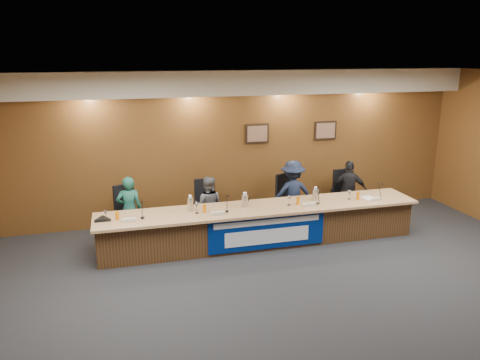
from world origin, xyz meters
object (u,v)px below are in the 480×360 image
at_px(office_chair_d, 346,198).
at_px(carafe_right, 315,195).
at_px(office_chair_a, 130,216).
at_px(office_chair_b, 207,210).
at_px(panelist_c, 292,194).
at_px(banner, 267,232).
at_px(panelist_a, 129,210).
at_px(panelist_d, 349,191).
at_px(office_chair_c, 290,203).
at_px(panelist_b, 208,206).
at_px(dais_body, 260,226).
at_px(speakerphone, 103,219).
at_px(carafe_left, 190,204).
at_px(carafe_mid, 245,201).

distance_m(office_chair_d, carafe_right, 1.37).
distance_m(office_chair_a, office_chair_b, 1.53).
bearing_deg(panelist_c, banner, 53.81).
xyz_separation_m(office_chair_a, carafe_right, (3.53, -0.76, 0.38)).
bearing_deg(panelist_a, office_chair_d, -178.69).
height_order(panelist_d, office_chair_c, panelist_d).
bearing_deg(panelist_b, dais_body, 159.77).
relative_size(panelist_a, office_chair_d, 2.72).
height_order(panelist_d, speakerphone, panelist_d).
xyz_separation_m(banner, carafe_right, (1.13, 0.47, 0.48)).
bearing_deg(office_chair_d, carafe_left, -172.65).
bearing_deg(office_chair_d, dais_body, -164.61).
height_order(panelist_c, carafe_right, panelist_c).
bearing_deg(speakerphone, panelist_d, 8.59).
bearing_deg(banner, panelist_a, 154.73).
relative_size(office_chair_c, carafe_left, 1.85).
bearing_deg(office_chair_c, banner, -151.64).
bearing_deg(panelist_b, panelist_a, 19.25).
relative_size(banner, office_chair_a, 4.58).
height_order(dais_body, panelist_c, panelist_c).
bearing_deg(speakerphone, panelist_b, 21.02).
bearing_deg(panelist_c, panelist_b, 2.85).
bearing_deg(panelist_a, carafe_mid, 161.88).
distance_m(office_chair_a, speakerphone, 1.03).
height_order(panelist_c, office_chair_a, panelist_c).
height_order(office_chair_a, office_chair_d, same).
bearing_deg(speakerphone, carafe_right, 1.59).
relative_size(panelist_b, carafe_right, 5.39).
relative_size(panelist_b, panelist_c, 0.85).
relative_size(panelist_a, carafe_left, 5.03).
height_order(office_chair_b, speakerphone, speakerphone).
distance_m(panelist_b, office_chair_d, 3.08).
xyz_separation_m(panelist_c, office_chair_a, (-3.31, 0.10, -0.22)).
height_order(dais_body, office_chair_d, dais_body).
bearing_deg(speakerphone, panelist_c, 11.47).
xyz_separation_m(panelist_c, panelist_d, (1.30, 0.00, -0.04)).
bearing_deg(carafe_right, carafe_mid, -178.77).
xyz_separation_m(panelist_d, speakerphone, (-5.07, -0.77, 0.11)).
bearing_deg(speakerphone, dais_body, 1.04).
relative_size(panelist_b, office_chair_d, 2.50).
bearing_deg(office_chair_c, carafe_right, -98.80).
bearing_deg(office_chair_d, panelist_d, -94.83).
height_order(office_chair_b, office_chair_d, same).
distance_m(carafe_mid, speakerphone, 2.56).
relative_size(panelist_d, office_chair_a, 2.77).
xyz_separation_m(panelist_a, carafe_left, (1.07, -0.66, 0.23)).
relative_size(panelist_c, panelist_d, 1.06).
relative_size(banner, panelist_c, 1.56).
xyz_separation_m(dais_body, speakerphone, (-2.86, -0.05, 0.43)).
distance_m(dais_body, office_chair_a, 2.53).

